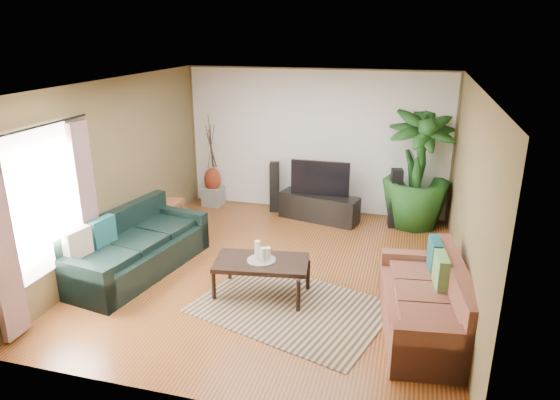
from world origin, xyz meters
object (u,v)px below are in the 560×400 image
(tv_stand, at_px, (319,207))
(vase, at_px, (213,179))
(potted_plant, at_px, (417,169))
(television, at_px, (320,178))
(coffee_table, at_px, (262,278))
(speaker_left, at_px, (274,187))
(speaker_right, at_px, (395,198))
(pedestal, at_px, (213,196))
(sofa_left, at_px, (136,244))
(side_table, at_px, (164,218))
(sofa_right, at_px, (424,298))

(tv_stand, distance_m, vase, 2.24)
(potted_plant, bearing_deg, television, -174.01)
(television, height_order, potted_plant, potted_plant)
(coffee_table, xyz_separation_m, television, (0.21, 2.92, 0.56))
(coffee_table, relative_size, speaker_left, 1.25)
(speaker_right, xyz_separation_m, pedestal, (-3.56, 0.24, -0.35))
(tv_stand, relative_size, vase, 3.12)
(sofa_left, xyz_separation_m, potted_plant, (3.86, 2.91, 0.62))
(side_table, bearing_deg, coffee_table, -34.60)
(sofa_left, xyz_separation_m, pedestal, (-0.03, 2.97, -0.24))
(sofa_right, relative_size, coffee_table, 1.58)
(sofa_left, distance_m, potted_plant, 4.87)
(sofa_left, bearing_deg, speaker_left, -12.75)
(television, bearing_deg, speaker_right, 0.17)
(television, bearing_deg, vase, 173.69)
(speaker_left, relative_size, vase, 2.06)
(sofa_left, bearing_deg, vase, 10.55)
(sofa_left, height_order, coffee_table, sofa_left)
(vase, distance_m, side_table, 1.66)
(sofa_right, bearing_deg, tv_stand, -157.89)
(sofa_left, distance_m, sofa_right, 4.05)
(potted_plant, xyz_separation_m, vase, (-3.89, 0.07, -0.51))
(side_table, bearing_deg, television, 29.46)
(tv_stand, distance_m, speaker_left, 1.00)
(sofa_left, height_order, vase, sofa_left)
(sofa_right, bearing_deg, vase, -138.37)
(coffee_table, bearing_deg, speaker_right, 53.54)
(sofa_right, distance_m, television, 3.73)
(sofa_left, distance_m, tv_stand, 3.48)
(television, xyz_separation_m, vase, (-2.21, 0.24, -0.27))
(television, relative_size, pedestal, 2.93)
(speaker_left, relative_size, pedestal, 2.64)
(coffee_table, bearing_deg, sofa_right, -16.72)
(sofa_left, xyz_separation_m, vase, (-0.03, 2.97, 0.11))
(pedestal, bearing_deg, television, -6.31)
(sofa_left, bearing_deg, coffee_table, -85.65)
(speaker_right, distance_m, vase, 3.57)
(potted_plant, relative_size, vase, 4.46)
(sofa_left, distance_m, vase, 2.98)
(sofa_left, bearing_deg, pedestal, 10.55)
(sofa_right, distance_m, speaker_right, 3.27)
(pedestal, relative_size, side_table, 0.62)
(pedestal, bearing_deg, speaker_left, 0.00)
(sofa_left, xyz_separation_m, tv_stand, (2.17, 2.71, -0.18))
(speaker_left, distance_m, vase, 1.28)
(speaker_left, height_order, pedestal, speaker_left)
(coffee_table, bearing_deg, tv_stand, 77.51)
(sofa_right, bearing_deg, television, -158.04)
(speaker_right, bearing_deg, speaker_left, 162.73)
(television, distance_m, speaker_right, 1.38)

